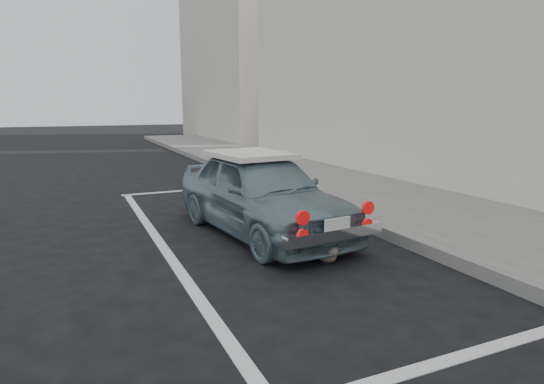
{
  "coord_description": "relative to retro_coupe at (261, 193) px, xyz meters",
  "views": [
    {
      "loc": [
        -1.88,
        -2.6,
        1.73
      ],
      "look_at": [
        0.22,
        2.06,
        0.75
      ],
      "focal_mm": 30.0,
      "sensor_mm": 36.0,
      "label": 1
    }
  ],
  "objects": [
    {
      "name": "ground",
      "position": [
        -0.46,
        -2.96,
        -0.57
      ],
      "size": [
        80.0,
        80.0,
        0.0
      ],
      "primitive_type": "plane",
      "color": "black",
      "rests_on": "ground"
    },
    {
      "name": "sidewalk",
      "position": [
        2.74,
        -0.96,
        -0.49
      ],
      "size": [
        2.8,
        40.0,
        0.15
      ],
      "primitive_type": "cube",
      "color": "slate",
      "rests_on": "ground"
    },
    {
      "name": "shop_building",
      "position": [
        5.87,
        1.04,
        2.92
      ],
      "size": [
        3.5,
        18.0,
        7.0
      ],
      "color": "silver",
      "rests_on": "ground"
    },
    {
      "name": "building_far",
      "position": [
        5.89,
        17.04,
        3.43
      ],
      "size": [
        3.5,
        10.0,
        8.0
      ],
      "primitive_type": "cube",
      "color": "beige",
      "rests_on": "ground"
    },
    {
      "name": "pline_rear",
      "position": [
        0.04,
        -3.46,
        -0.56
      ],
      "size": [
        3.0,
        0.12,
        0.01
      ],
      "primitive_type": "cube",
      "color": "silver",
      "rests_on": "ground"
    },
    {
      "name": "pline_front",
      "position": [
        0.04,
        3.54,
        -0.56
      ],
      "size": [
        3.0,
        0.12,
        0.01
      ],
      "primitive_type": "cube",
      "color": "silver",
      "rests_on": "ground"
    },
    {
      "name": "pline_side",
      "position": [
        -1.36,
        0.04,
        -0.56
      ],
      "size": [
        0.12,
        7.0,
        0.01
      ],
      "primitive_type": "cube",
      "color": "silver",
      "rests_on": "ground"
    },
    {
      "name": "retro_coupe",
      "position": [
        0.0,
        0.0,
        0.0
      ],
      "size": [
        1.69,
        3.41,
        1.12
      ],
      "rotation": [
        0.0,
        0.0,
        0.12
      ],
      "color": "slate",
      "rests_on": "ground"
    },
    {
      "name": "cat",
      "position": [
        0.21,
        -1.39,
        -0.45
      ],
      "size": [
        0.24,
        0.48,
        0.26
      ],
      "rotation": [
        0.0,
        0.0,
        -0.08
      ],
      "color": "#756959",
      "rests_on": "ground"
    }
  ]
}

